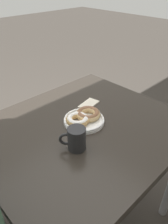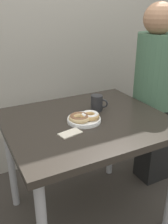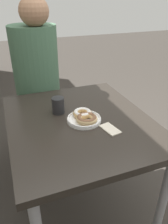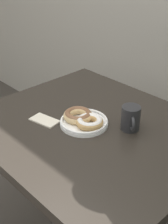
{
  "view_description": "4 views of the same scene",
  "coord_description": "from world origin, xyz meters",
  "px_view_note": "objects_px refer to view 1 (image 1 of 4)",
  "views": [
    {
      "loc": [
        0.58,
        0.93,
        1.4
      ],
      "look_at": [
        -0.03,
        0.3,
        0.83
      ],
      "focal_mm": 35.0,
      "sensor_mm": 36.0,
      "label": 1
    },
    {
      "loc": [
        -0.64,
        -0.88,
        1.41
      ],
      "look_at": [
        -0.03,
        0.3,
        0.83
      ],
      "focal_mm": 40.0,
      "sensor_mm": 36.0,
      "label": 2
    },
    {
      "loc": [
        -1.05,
        0.69,
        1.43
      ],
      "look_at": [
        -0.03,
        0.3,
        0.83
      ],
      "focal_mm": 35.0,
      "sensor_mm": 36.0,
      "label": 3
    },
    {
      "loc": [
        0.77,
        -0.46,
        1.46
      ],
      "look_at": [
        -0.03,
        0.3,
        0.83
      ],
      "focal_mm": 50.0,
      "sensor_mm": 36.0,
      "label": 4
    }
  ],
  "objects_px": {
    "donut_plate": "(84,118)",
    "coffee_mug": "(76,139)",
    "dining_table": "(83,141)",
    "napkin": "(89,104)"
  },
  "relations": [
    {
      "from": "napkin",
      "to": "coffee_mug",
      "type": "bearing_deg",
      "value": 36.36
    },
    {
      "from": "dining_table",
      "to": "donut_plate",
      "type": "height_order",
      "value": "donut_plate"
    },
    {
      "from": "dining_table",
      "to": "coffee_mug",
      "type": "distance_m",
      "value": 0.21
    },
    {
      "from": "donut_plate",
      "to": "coffee_mug",
      "type": "xyz_separation_m",
      "value": [
        0.15,
        0.11,
        0.03
      ]
    },
    {
      "from": "donut_plate",
      "to": "coffee_mug",
      "type": "relative_size",
      "value": 2.33
    },
    {
      "from": "donut_plate",
      "to": "napkin",
      "type": "bearing_deg",
      "value": -143.76
    },
    {
      "from": "donut_plate",
      "to": "napkin",
      "type": "relative_size",
      "value": 1.79
    },
    {
      "from": "dining_table",
      "to": "napkin",
      "type": "height_order",
      "value": "napkin"
    },
    {
      "from": "donut_plate",
      "to": "coffee_mug",
      "type": "distance_m",
      "value": 0.19
    },
    {
      "from": "coffee_mug",
      "to": "napkin",
      "type": "bearing_deg",
      "value": -143.64
    }
  ]
}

